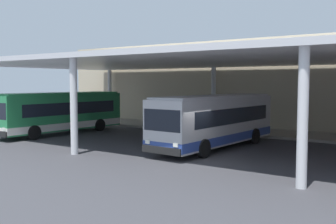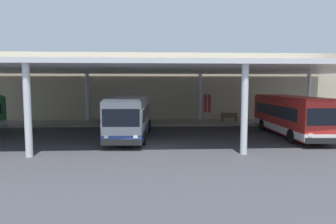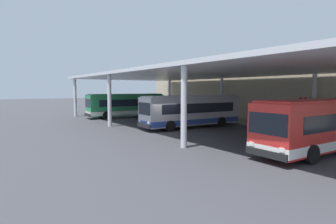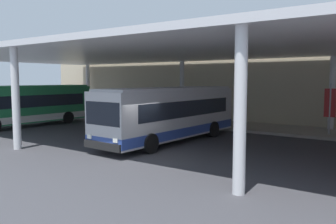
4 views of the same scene
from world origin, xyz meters
name	(u,v)px [view 1 (image 1 of 4)]	position (x,y,z in m)	size (l,w,h in m)	color
ground_plane	(194,159)	(0.00, 0.00, 0.00)	(200.00, 200.00, 0.00)	#3D3D42
platform_kerb	(274,134)	(0.00, 11.75, 0.09)	(42.00, 4.50, 0.18)	gray
station_building_facade	(289,84)	(0.00, 15.00, 3.83)	(48.00, 1.60, 7.65)	#C1B293
canopy_shelter	(241,60)	(0.00, 5.50, 5.31)	(40.00, 17.00, 5.55)	silver
bus_nearest_bay	(61,112)	(-13.80, 3.01, 1.66)	(3.06, 10.63, 3.17)	#28844C
bus_second_bay	(215,120)	(-0.85, 3.88, 1.66)	(3.09, 10.64, 3.17)	#B7B7BC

